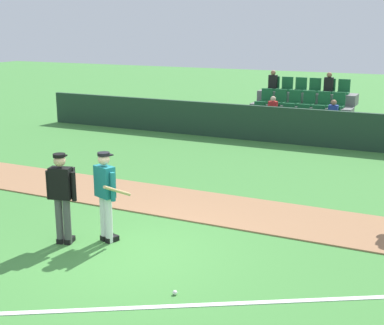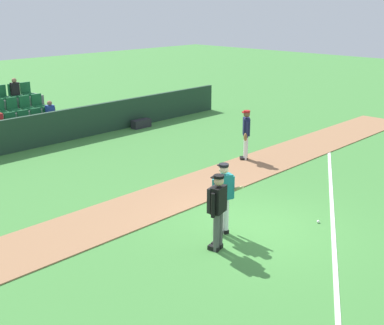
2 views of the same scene
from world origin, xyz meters
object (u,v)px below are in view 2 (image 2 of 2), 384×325
object	(u,v)px
batter_teal_jersey	(223,196)
equipment_bag	(141,124)
baseball	(318,222)
runner_navy_jersey	(246,133)
umpire_home_plate	(217,208)

from	to	relation	value
batter_teal_jersey	equipment_bag	size ratio (longest dim) A/B	1.96
baseball	equipment_bag	size ratio (longest dim) A/B	0.08
runner_navy_jersey	equipment_bag	world-z (taller)	runner_navy_jersey
umpire_home_plate	runner_navy_jersey	world-z (taller)	same
baseball	equipment_bag	world-z (taller)	equipment_bag
equipment_bag	batter_teal_jersey	bearing A→B (deg)	-120.52
runner_navy_jersey	equipment_bag	bearing A→B (deg)	84.60
equipment_bag	runner_navy_jersey	bearing A→B (deg)	-95.40
batter_teal_jersey	equipment_bag	distance (m)	11.16
batter_teal_jersey	runner_navy_jersey	xyz separation A→B (m)	(5.06, 3.30, -0.01)
batter_teal_jersey	equipment_bag	bearing A→B (deg)	59.48
equipment_bag	umpire_home_plate	bearing A→B (deg)	-122.35
batter_teal_jersey	runner_navy_jersey	distance (m)	6.04
umpire_home_plate	runner_navy_jersey	size ratio (longest dim) A/B	1.00
equipment_bag	baseball	bearing A→B (deg)	-107.86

